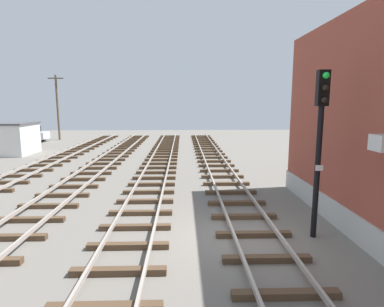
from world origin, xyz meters
The scene contains 9 objects.
ground_plane centered at (0.00, 0.00, 0.00)m, with size 83.24×83.24×0.00m, color slate.
track_near_building centered at (0.60, 0.00, 0.13)m, with size 2.50×64.03×0.32m.
track_centre centered at (-3.42, 0.00, 0.13)m, with size 2.50×64.03×0.32m.
track_far centered at (-7.44, 0.00, 0.13)m, with size 2.50×64.03×0.32m.
signal_mast centered at (2.60, -0.04, 3.39)m, with size 0.36×0.40×5.41m.
control_hut centered at (-16.30, 17.54, 1.39)m, with size 3.00×3.80×2.76m.
parked_car_white centered at (-19.47, 26.36, 0.90)m, with size 4.20×2.04×1.76m.
parked_car_red centered at (-22.39, 25.99, 0.90)m, with size 4.20×2.04×1.76m.
utility_pole_far centered at (-16.66, 28.26, 4.03)m, with size 1.80×0.24×7.68m.
Camera 1 is at (-1.73, -9.70, 4.40)m, focal length 29.13 mm.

